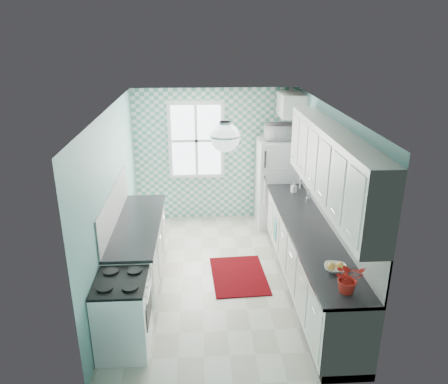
{
  "coord_description": "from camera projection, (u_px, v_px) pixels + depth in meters",
  "views": [
    {
      "loc": [
        -0.3,
        -5.69,
        3.51
      ],
      "look_at": [
        0.05,
        0.25,
        1.25
      ],
      "focal_mm": 35.0,
      "sensor_mm": 36.0,
      "label": 1
    }
  ],
  "objects": [
    {
      "name": "base_cabinets_left",
      "position": [
        139.0,
        254.0,
        6.28
      ],
      "size": [
        0.6,
        2.15,
        0.9
      ],
      "primitive_type": "cube",
      "color": "white",
      "rests_on": "floor"
    },
    {
      "name": "backsplash_left",
      "position": [
        114.0,
        206.0,
        6.0
      ],
      "size": [
        0.02,
        2.15,
        0.51
      ],
      "primitive_type": "cube",
      "color": "white",
      "rests_on": "wall_left"
    },
    {
      "name": "wall_front",
      "position": [
        234.0,
        285.0,
        4.07
      ],
      "size": [
        3.0,
        0.02,
        2.5
      ],
      "primitive_type": "cube",
      "color": "#6CA6A1",
      "rests_on": "floor"
    },
    {
      "name": "sink",
      "position": [
        295.0,
        201.0,
        6.91
      ],
      "size": [
        0.57,
        0.48,
        0.53
      ],
      "rotation": [
        0.0,
        0.0,
        -0.05
      ],
      "color": "silver",
      "rests_on": "countertop_right"
    },
    {
      "name": "wall_right",
      "position": [
        327.0,
        196.0,
        6.21
      ],
      "size": [
        0.02,
        4.4,
        2.5
      ],
      "primitive_type": "cube",
      "color": "#6CA6A1",
      "rests_on": "floor"
    },
    {
      "name": "ceiling",
      "position": [
        221.0,
        109.0,
        5.68
      ],
      "size": [
        3.0,
        4.4,
        0.02
      ],
      "primitive_type": "cube",
      "color": "white",
      "rests_on": "wall_back"
    },
    {
      "name": "stove",
      "position": [
        123.0,
        313.0,
        4.97
      ],
      "size": [
        0.58,
        0.73,
        0.87
      ],
      "rotation": [
        0.0,
        0.0,
        0.05
      ],
      "color": "silver",
      "rests_on": "floor"
    },
    {
      "name": "base_cabinets_right",
      "position": [
        309.0,
        260.0,
        6.11
      ],
      "size": [
        0.6,
        3.6,
        0.9
      ],
      "primitive_type": "cube",
      "color": "white",
      "rests_on": "floor"
    },
    {
      "name": "accent_wall",
      "position": [
        215.0,
        156.0,
        8.17
      ],
      "size": [
        3.0,
        0.01,
        2.5
      ],
      "primitive_type": "cube",
      "color": "#59A48D",
      "rests_on": "wall_back"
    },
    {
      "name": "ceiling_light",
      "position": [
        225.0,
        137.0,
        5.0
      ],
      "size": [
        0.34,
        0.34,
        0.35
      ],
      "color": "silver",
      "rests_on": "ceiling"
    },
    {
      "name": "dish_towel",
      "position": [
        275.0,
        230.0,
        6.95
      ],
      "size": [
        0.1,
        0.21,
        0.33
      ],
      "primitive_type": "cube",
      "rotation": [
        0.0,
        0.0,
        0.38
      ],
      "color": "teal",
      "rests_on": "base_cabinets_right"
    },
    {
      "name": "wall_back",
      "position": [
        215.0,
        155.0,
        8.19
      ],
      "size": [
        3.0,
        0.02,
        2.5
      ],
      "primitive_type": "cube",
      "color": "#6CA6A1",
      "rests_on": "floor"
    },
    {
      "name": "backsplash_right",
      "position": [
        334.0,
        211.0,
        5.86
      ],
      "size": [
        0.02,
        3.6,
        0.51
      ],
      "primitive_type": "cube",
      "color": "white",
      "rests_on": "wall_right"
    },
    {
      "name": "fruit_bowl",
      "position": [
        335.0,
        268.0,
        4.9
      ],
      "size": [
        0.3,
        0.3,
        0.06
      ],
      "primitive_type": "imported",
      "rotation": [
        0.0,
        0.0,
        -0.26
      ],
      "color": "white",
      "rests_on": "countertop_right"
    },
    {
      "name": "rug",
      "position": [
        239.0,
        276.0,
        6.55
      ],
      "size": [
        0.85,
        1.17,
        0.02
      ],
      "primitive_type": "cube",
      "rotation": [
        0.0,
        0.0,
        0.05
      ],
      "color": "maroon",
      "rests_on": "floor"
    },
    {
      "name": "wall_left",
      "position": [
        113.0,
        201.0,
        6.05
      ],
      "size": [
        0.02,
        4.4,
        2.5
      ],
      "primitive_type": "cube",
      "color": "#6CA6A1",
      "rests_on": "floor"
    },
    {
      "name": "upper_cabinets_right",
      "position": [
        331.0,
        165.0,
        5.41
      ],
      "size": [
        0.33,
        3.2,
        0.9
      ],
      "primitive_type": "cube",
      "color": "silver",
      "rests_on": "wall_right"
    },
    {
      "name": "upper_cabinet_fridge",
      "position": [
        291.0,
        104.0,
        7.56
      ],
      "size": [
        0.4,
        0.74,
        0.4
      ],
      "primitive_type": "cube",
      "color": "silver",
      "rests_on": "wall_right"
    },
    {
      "name": "countertop_left",
      "position": [
        138.0,
        224.0,
        6.11
      ],
      "size": [
        0.63,
        2.15,
        0.04
      ],
      "primitive_type": "cube",
      "color": "black",
      "rests_on": "base_cabinets_left"
    },
    {
      "name": "window",
      "position": [
        196.0,
        141.0,
        8.02
      ],
      "size": [
        1.04,
        0.05,
        1.44
      ],
      "color": "white",
      "rests_on": "wall_back"
    },
    {
      "name": "potted_plant",
      "position": [
        349.0,
        278.0,
        4.46
      ],
      "size": [
        0.32,
        0.29,
        0.33
      ],
      "primitive_type": "imported",
      "rotation": [
        0.0,
        0.0,
        0.1
      ],
      "color": "#C22639",
      "rests_on": "countertop_right"
    },
    {
      "name": "countertop_right",
      "position": [
        310.0,
        230.0,
        5.94
      ],
      "size": [
        0.63,
        3.6,
        0.04
      ],
      "primitive_type": "cube",
      "color": "black",
      "rests_on": "base_cabinets_right"
    },
    {
      "name": "microwave",
      "position": [
        279.0,
        132.0,
        7.68
      ],
      "size": [
        0.53,
        0.37,
        0.28
      ],
      "primitive_type": "imported",
      "rotation": [
        0.0,
        0.0,
        3.09
      ],
      "color": "white",
      "rests_on": "fridge"
    },
    {
      "name": "soap_bottle",
      "position": [
        294.0,
        187.0,
        7.2
      ],
      "size": [
        0.1,
        0.1,
        0.17
      ],
      "primitive_type": "imported",
      "rotation": [
        0.0,
        0.0,
        0.33
      ],
      "color": "#A4BCC6",
      "rests_on": "countertop_right"
    },
    {
      "name": "floor",
      "position": [
        222.0,
        276.0,
        6.58
      ],
      "size": [
        3.0,
        4.4,
        0.02
      ],
      "primitive_type": "cube",
      "color": "beige",
      "rests_on": "ground"
    },
    {
      "name": "fridge",
      "position": [
        277.0,
        183.0,
        8.02
      ],
      "size": [
        0.71,
        0.71,
        1.63
      ],
      "rotation": [
        0.0,
        0.0,
        -0.05
      ],
      "color": "silver",
      "rests_on": "floor"
    }
  ]
}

